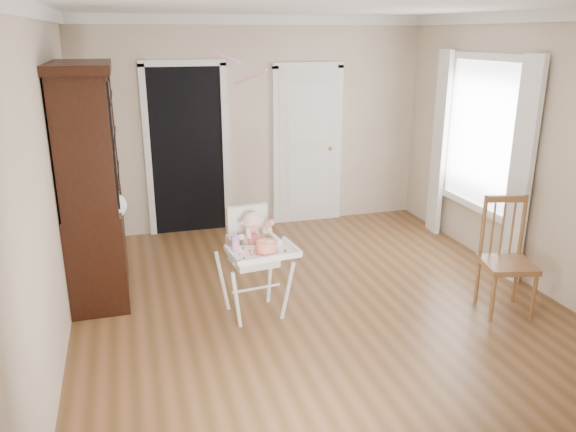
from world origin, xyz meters
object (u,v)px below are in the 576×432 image
object	(u,v)px
china_cabinet	(92,183)
dining_chair	(507,260)
high_chair	(254,250)
sippy_cup	(235,243)
cake	(266,247)

from	to	relation	value
china_cabinet	dining_chair	xyz separation A→B (m)	(3.61, -1.49, -0.62)
high_chair	china_cabinet	xyz separation A→B (m)	(-1.36, 0.93, 0.49)
china_cabinet	dining_chair	distance (m)	3.95
china_cabinet	dining_chair	world-z (taller)	china_cabinet
dining_chair	sippy_cup	bearing A→B (deg)	-175.48
cake	china_cabinet	bearing A→B (deg)	139.60
cake	dining_chair	bearing A→B (deg)	-7.39
china_cabinet	cake	bearing A→B (deg)	-40.40
cake	sippy_cup	distance (m)	0.27
high_chair	dining_chair	world-z (taller)	dining_chair
china_cabinet	sippy_cup	bearing A→B (deg)	-43.17
china_cabinet	dining_chair	bearing A→B (deg)	-22.38
cake	china_cabinet	xyz separation A→B (m)	(-1.41, 1.20, 0.36)
sippy_cup	dining_chair	distance (m)	2.49
high_chair	cake	bearing A→B (deg)	-86.16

